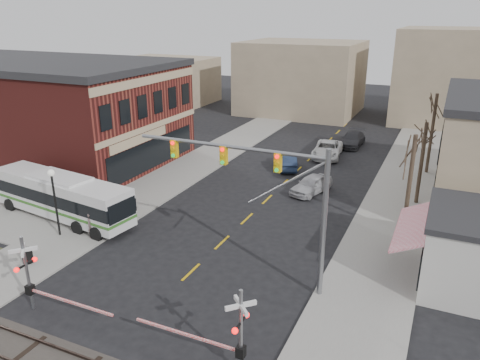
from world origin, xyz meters
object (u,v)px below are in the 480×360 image
object	(u,v)px
traffic_signal_mast	(270,184)
pedestrian_near	(91,225)
rr_crossing_west	(34,276)
trash_bin	(27,256)
rr_crossing_east	(231,331)
car_c	(327,149)
transit_bus	(62,196)
pedestrian_far	(119,196)
car_a	(311,184)
car_b	(287,161)
car_d	(352,139)
street_lamp	(53,189)

from	to	relation	value
traffic_signal_mast	pedestrian_near	world-z (taller)	traffic_signal_mast
rr_crossing_west	trash_bin	size ratio (longest dim) A/B	6.38
rr_crossing_east	car_c	size ratio (longest dim) A/B	0.99
transit_bus	pedestrian_far	distance (m)	4.04
transit_bus	car_a	size ratio (longest dim) A/B	2.77
car_b	car_d	world-z (taller)	car_d
car_c	car_d	world-z (taller)	car_c
rr_crossing_west	car_d	distance (m)	37.54
rr_crossing_west	car_b	size ratio (longest dim) A/B	1.26
car_c	car_a	bearing A→B (deg)	-88.92
car_b	rr_crossing_east	bearing A→B (deg)	80.99
traffic_signal_mast	car_a	bearing A→B (deg)	96.69
pedestrian_near	car_c	bearing A→B (deg)	-16.75
traffic_signal_mast	rr_crossing_east	distance (m)	7.90
transit_bus	rr_crossing_west	distance (m)	11.33
rr_crossing_east	rr_crossing_west	bearing A→B (deg)	-178.74
rr_crossing_east	street_lamp	world-z (taller)	street_lamp
rr_crossing_west	car_d	world-z (taller)	rr_crossing_west
car_d	car_b	bearing A→B (deg)	-109.63
street_lamp	car_c	xyz separation A→B (m)	(11.57, 24.86, -2.56)
car_b	street_lamp	bearing A→B (deg)	42.13
traffic_signal_mast	street_lamp	xyz separation A→B (m)	(-14.56, -0.46, -2.42)
pedestrian_far	trash_bin	bearing A→B (deg)	-128.31
car_b	car_d	distance (m)	11.12
street_lamp	car_d	size ratio (longest dim) A/B	0.87
car_c	car_d	distance (m)	5.40
car_c	pedestrian_near	xyz separation A→B (m)	(-9.35, -24.25, 0.19)
car_b	car_c	distance (m)	5.77
street_lamp	pedestrian_near	size ratio (longest dim) A/B	2.65
traffic_signal_mast	street_lamp	distance (m)	14.77
car_b	pedestrian_far	bearing A→B (deg)	36.52
street_lamp	car_a	size ratio (longest dim) A/B	1.04
car_a	pedestrian_near	world-z (taller)	pedestrian_near
car_a	car_b	distance (m)	6.46
car_b	car_a	bearing A→B (deg)	103.35
trash_bin	car_d	bearing A→B (deg)	70.27
traffic_signal_mast	car_b	size ratio (longest dim) A/B	2.41
transit_bus	car_b	xyz separation A→B (m)	(10.94, 17.34, -1.00)
street_lamp	car_b	world-z (taller)	street_lamp
transit_bus	car_d	xyz separation A→B (m)	(14.88, 27.74, -0.98)
street_lamp	transit_bus	bearing A→B (deg)	128.60
pedestrian_near	car_d	bearing A→B (deg)	-15.82
rr_crossing_east	car_b	distance (m)	26.88
rr_crossing_east	car_c	xyz separation A→B (m)	(-4.04, 31.25, -1.18)
pedestrian_far	traffic_signal_mast	bearing A→B (deg)	-59.68
car_c	pedestrian_far	distance (m)	22.32
rr_crossing_east	pedestrian_far	world-z (taller)	rr_crossing_east
rr_crossing_west	pedestrian_far	bearing A→B (deg)	110.21
street_lamp	trash_bin	bearing A→B (deg)	-74.27
rr_crossing_west	trash_bin	bearing A→B (deg)	143.05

